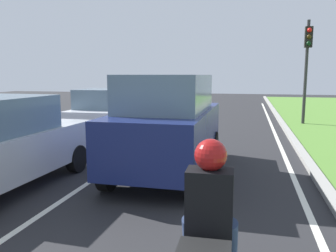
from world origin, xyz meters
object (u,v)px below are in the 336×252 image
(car_suv_ahead, at_px, (168,124))
(car_hatchback_far, at_px, (105,113))
(car_sedan_left_lane, at_px, (0,144))
(rider_person, at_px, (210,201))
(traffic_light_near_right, at_px, (307,55))

(car_suv_ahead, relative_size, car_hatchback_far, 1.21)
(car_sedan_left_lane, relative_size, car_hatchback_far, 1.16)
(car_hatchback_far, distance_m, rider_person, 9.91)
(car_suv_ahead, xyz_separation_m, rider_person, (1.49, -4.69, 0.02))
(car_sedan_left_lane, xyz_separation_m, rider_person, (4.48, -2.80, 0.27))
(car_suv_ahead, xyz_separation_m, traffic_light_near_right, (4.24, 8.91, 1.98))
(car_sedan_left_lane, height_order, car_hatchback_far, car_sedan_left_lane)
(rider_person, xyz_separation_m, traffic_light_near_right, (2.75, 13.59, 1.95))
(car_hatchback_far, xyz_separation_m, rider_person, (4.82, -8.65, 0.31))
(car_suv_ahead, relative_size, rider_person, 3.87)
(rider_person, bearing_deg, car_suv_ahead, 105.97)
(car_suv_ahead, bearing_deg, rider_person, -72.09)
(car_sedan_left_lane, bearing_deg, car_suv_ahead, 34.10)
(car_suv_ahead, distance_m, traffic_light_near_right, 10.06)
(car_sedan_left_lane, height_order, traffic_light_near_right, traffic_light_near_right)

